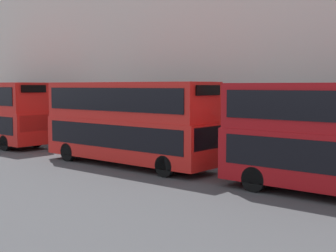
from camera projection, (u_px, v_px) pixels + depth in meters
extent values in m
cylinder|color=black|center=(254.00, 179.00, 18.24)|extent=(0.30, 1.00, 1.00)
cylinder|color=black|center=(281.00, 171.00, 19.95)|extent=(0.30, 1.00, 1.00)
cube|color=red|center=(128.00, 139.00, 24.20)|extent=(2.55, 10.20, 2.07)
cube|color=red|center=(127.00, 101.00, 24.03)|extent=(2.50, 10.00, 1.90)
cube|color=black|center=(128.00, 134.00, 24.18)|extent=(2.59, 9.38, 1.16)
cube|color=black|center=(127.00, 99.00, 24.02)|extent=(2.59, 9.38, 1.14)
cube|color=black|center=(208.00, 138.00, 20.91)|extent=(2.17, 0.06, 1.03)
cube|color=black|center=(208.00, 90.00, 20.73)|extent=(1.78, 0.06, 0.46)
cylinder|color=black|center=(165.00, 166.00, 21.17)|extent=(0.30, 1.00, 1.00)
cylinder|color=black|center=(195.00, 160.00, 22.89)|extent=(0.30, 1.00, 1.00)
cylinder|color=black|center=(68.00, 152.00, 25.67)|extent=(0.30, 1.00, 1.00)
cylinder|color=black|center=(99.00, 148.00, 27.38)|extent=(0.30, 1.00, 1.00)
cube|color=black|center=(35.00, 123.00, 29.49)|extent=(2.17, 0.06, 1.02)
cube|color=black|center=(34.00, 89.00, 29.31)|extent=(1.78, 0.06, 0.47)
cylinder|color=black|center=(6.00, 143.00, 29.75)|extent=(0.30, 1.00, 1.00)
cylinder|color=black|center=(36.00, 140.00, 31.47)|extent=(0.30, 1.00, 1.00)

